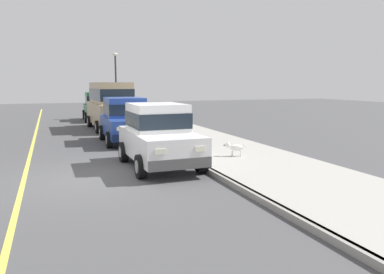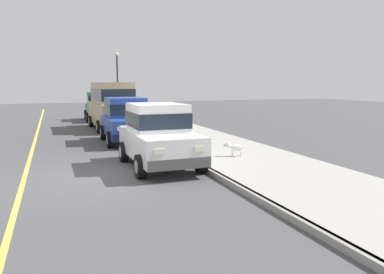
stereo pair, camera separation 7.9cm
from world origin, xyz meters
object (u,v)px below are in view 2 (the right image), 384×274
(car_tan_van, at_px, (112,103))
(street_lamp, at_px, (117,77))
(car_white_hatchback, at_px, (159,134))
(dog_white, at_px, (235,147))
(car_green_hatchback, at_px, (100,106))
(car_blue_hatchback, at_px, (126,119))

(car_tan_van, relative_size, street_lamp, 1.12)
(car_white_hatchback, xyz_separation_m, car_tan_van, (0.09, 9.90, 0.42))
(car_white_hatchback, distance_m, street_lamp, 16.25)
(dog_white, bearing_deg, car_green_hatchback, 99.30)
(car_tan_van, xyz_separation_m, car_green_hatchback, (-0.05, 5.30, -0.42))
(street_lamp, bearing_deg, car_green_hatchback, -147.72)
(dog_white, relative_size, street_lamp, 0.16)
(car_white_hatchback, bearing_deg, car_green_hatchback, 89.84)
(street_lamp, bearing_deg, car_blue_hatchback, -97.55)
(dog_white, bearing_deg, car_blue_hatchback, 116.99)
(car_green_hatchback, height_order, dog_white, car_green_hatchback)
(street_lamp, bearing_deg, dog_white, -86.05)
(car_green_hatchback, bearing_deg, car_white_hatchback, -90.16)
(dog_white, height_order, street_lamp, street_lamp)
(car_white_hatchback, height_order, car_green_hatchback, same)
(car_blue_hatchback, bearing_deg, car_green_hatchback, 89.54)
(car_green_hatchback, xyz_separation_m, street_lamp, (1.38, 0.87, 1.93))
(car_green_hatchback, height_order, street_lamp, street_lamp)
(car_tan_van, height_order, dog_white, car_tan_van)
(car_white_hatchback, bearing_deg, dog_white, -0.26)
(car_green_hatchback, bearing_deg, car_blue_hatchback, -90.46)
(car_blue_hatchback, bearing_deg, dog_white, -63.01)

